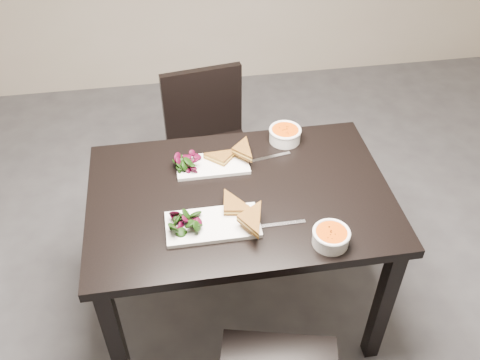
{
  "coord_description": "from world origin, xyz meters",
  "views": [
    {
      "loc": [
        -0.17,
        -1.15,
        2.15
      ],
      "look_at": [
        0.07,
        0.34,
        0.82
      ],
      "focal_mm": 38.88,
      "sensor_mm": 36.0,
      "label": 1
    }
  ],
  "objects_px": {
    "soup_bowl_near": "(331,236)",
    "table": "(240,211)",
    "soup_bowl_far": "(285,134)",
    "plate_far": "(213,165)",
    "chair_far": "(209,141)",
    "plate_near": "(213,225)"
  },
  "relations": [
    {
      "from": "soup_bowl_near",
      "to": "soup_bowl_far",
      "type": "xyz_separation_m",
      "value": [
        -0.03,
        0.62,
        0.0
      ]
    },
    {
      "from": "plate_far",
      "to": "plate_near",
      "type": "bearing_deg",
      "value": -96.75
    },
    {
      "from": "soup_bowl_near",
      "to": "table",
      "type": "bearing_deg",
      "value": 131.8
    },
    {
      "from": "soup_bowl_near",
      "to": "soup_bowl_far",
      "type": "distance_m",
      "value": 0.62
    },
    {
      "from": "plate_far",
      "to": "soup_bowl_far",
      "type": "bearing_deg",
      "value": 20.65
    },
    {
      "from": "plate_near",
      "to": "plate_far",
      "type": "relative_size",
      "value": 1.14
    },
    {
      "from": "chair_far",
      "to": "plate_near",
      "type": "height_order",
      "value": "chair_far"
    },
    {
      "from": "chair_far",
      "to": "plate_near",
      "type": "bearing_deg",
      "value": -103.92
    },
    {
      "from": "table",
      "to": "soup_bowl_far",
      "type": "distance_m",
      "value": 0.42
    },
    {
      "from": "table",
      "to": "soup_bowl_far",
      "type": "height_order",
      "value": "soup_bowl_far"
    },
    {
      "from": "plate_far",
      "to": "soup_bowl_far",
      "type": "relative_size",
      "value": 2.1
    },
    {
      "from": "soup_bowl_far",
      "to": "plate_far",
      "type": "bearing_deg",
      "value": -159.35
    },
    {
      "from": "plate_far",
      "to": "table",
      "type": "bearing_deg",
      "value": -64.4
    },
    {
      "from": "plate_far",
      "to": "soup_bowl_far",
      "type": "distance_m",
      "value": 0.36
    },
    {
      "from": "plate_near",
      "to": "plate_far",
      "type": "distance_m",
      "value": 0.35
    },
    {
      "from": "table",
      "to": "chair_far",
      "type": "height_order",
      "value": "chair_far"
    },
    {
      "from": "chair_far",
      "to": "plate_near",
      "type": "distance_m",
      "value": 0.92
    },
    {
      "from": "table",
      "to": "plate_far",
      "type": "xyz_separation_m",
      "value": [
        -0.09,
        0.18,
        0.11
      ]
    },
    {
      "from": "chair_far",
      "to": "soup_bowl_far",
      "type": "distance_m",
      "value": 0.58
    },
    {
      "from": "chair_far",
      "to": "soup_bowl_near",
      "type": "relative_size",
      "value": 6.25
    },
    {
      "from": "soup_bowl_far",
      "to": "table",
      "type": "bearing_deg",
      "value": -129.05
    },
    {
      "from": "plate_near",
      "to": "soup_bowl_far",
      "type": "bearing_deg",
      "value": 51.19
    }
  ]
}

